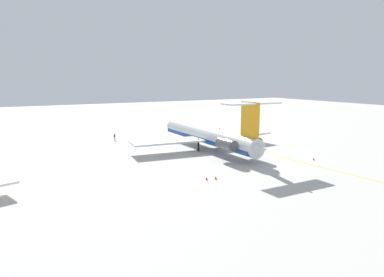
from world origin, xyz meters
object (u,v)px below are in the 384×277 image
object	(u,v)px
ground_crew_near_nose	(115,136)
safety_cone_wingtip	(314,159)
main_jetliner	(210,136)
safety_cone_nose	(216,178)
ground_crew_near_tail	(220,130)
safety_cone_tail	(207,178)

from	to	relation	value
ground_crew_near_nose	safety_cone_wingtip	size ratio (longest dim) A/B	3.19
main_jetliner	safety_cone_nose	world-z (taller)	main_jetliner
main_jetliner	safety_cone_wingtip	distance (m)	22.86
ground_crew_near_nose	safety_cone_nose	size ratio (longest dim) A/B	3.19
safety_cone_nose	safety_cone_wingtip	size ratio (longest dim) A/B	1.00
safety_cone_nose	safety_cone_wingtip	xyz separation A→B (m)	(1.61, -24.33, 0.00)
ground_crew_near_nose	ground_crew_near_tail	world-z (taller)	ground_crew_near_nose
ground_crew_near_tail	safety_cone_wingtip	size ratio (longest dim) A/B	3.07
ground_crew_near_tail	safety_cone_tail	distance (m)	48.25
safety_cone_nose	safety_cone_wingtip	distance (m)	24.38
safety_cone_wingtip	safety_cone_tail	bearing A→B (deg)	92.75
ground_crew_near_nose	safety_cone_tail	distance (m)	42.50
main_jetliner	ground_crew_near_nose	size ratio (longest dim) A/B	22.92
main_jetliner	safety_cone_nose	distance (m)	23.51
safety_cone_wingtip	ground_crew_near_tail	bearing A→B (deg)	-3.83
ground_crew_near_tail	safety_cone_nose	bearing A→B (deg)	-81.99
safety_cone_tail	safety_cone_nose	bearing A→B (deg)	-103.89
ground_crew_near_tail	safety_cone_nose	world-z (taller)	ground_crew_near_tail
ground_crew_near_tail	safety_cone_wingtip	bearing A→B (deg)	-51.53
main_jetliner	safety_cone_tail	distance (m)	23.98
main_jetliner	safety_cone_nose	size ratio (longest dim) A/B	73.18
safety_cone_nose	safety_cone_tail	bearing A→B (deg)	76.11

